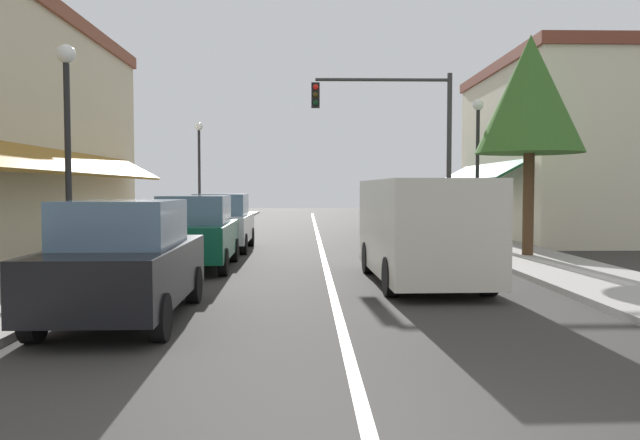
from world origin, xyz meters
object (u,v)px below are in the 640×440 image
at_px(traffic_signal_mast_arm, 403,127).
at_px(tree_right_near, 530,95).
at_px(street_lamp_left_far, 199,159).
at_px(street_lamp_left_near, 67,124).
at_px(parked_car_nearest_left, 124,261).
at_px(van_in_lane, 421,227).
at_px(parked_car_third_left, 222,222).
at_px(street_lamp_right_mid, 478,148).
at_px(parked_car_second_left, 196,232).

bearing_deg(traffic_signal_mast_arm, tree_right_near, -67.59).
bearing_deg(street_lamp_left_far, street_lamp_left_near, -89.70).
bearing_deg(street_lamp_left_near, parked_car_nearest_left, -57.77).
height_order(parked_car_nearest_left, van_in_lane, van_in_lane).
distance_m(parked_car_nearest_left, street_lamp_left_far, 18.87).
xyz_separation_m(street_lamp_left_near, tree_right_near, (10.70, 4.73, 1.29)).
distance_m(traffic_signal_mast_arm, tree_right_near, 6.57).
relative_size(parked_car_third_left, street_lamp_right_mid, 0.85).
bearing_deg(parked_car_second_left, van_in_lane, -27.37).
height_order(parked_car_nearest_left, tree_right_near, tree_right_near).
relative_size(street_lamp_right_mid, street_lamp_left_far, 1.00).
xyz_separation_m(parked_car_third_left, street_lamp_left_far, (-2.06, 8.09, 2.38)).
height_order(parked_car_third_left, street_lamp_left_near, street_lamp_left_near).
bearing_deg(parked_car_nearest_left, street_lamp_left_far, 95.18).
distance_m(parked_car_third_left, street_lamp_right_mid, 8.64).
bearing_deg(street_lamp_left_near, traffic_signal_mast_arm, 52.77).
xyz_separation_m(van_in_lane, street_lamp_left_far, (-7.05, 15.07, 2.11)).
bearing_deg(tree_right_near, parked_car_third_left, 162.80).
relative_size(traffic_signal_mast_arm, street_lamp_left_far, 1.27).
height_order(parked_car_third_left, tree_right_near, tree_right_near).
xyz_separation_m(street_lamp_right_mid, street_lamp_left_far, (-10.33, 7.29, -0.01)).
distance_m(parked_car_nearest_left, parked_car_second_left, 5.98).
height_order(van_in_lane, street_lamp_left_far, street_lamp_left_far).
distance_m(street_lamp_left_near, tree_right_near, 11.77).
distance_m(parked_car_nearest_left, parked_car_third_left, 10.51).
bearing_deg(street_lamp_left_near, van_in_lane, 3.71).
bearing_deg(tree_right_near, parked_car_nearest_left, -138.26).
xyz_separation_m(parked_car_nearest_left, street_lamp_right_mid, (8.30, 11.31, 2.39)).
relative_size(van_in_lane, traffic_signal_mast_arm, 0.85).
relative_size(van_in_lane, tree_right_near, 0.86).
distance_m(parked_car_nearest_left, van_in_lane, 6.15).
relative_size(parked_car_second_left, tree_right_near, 0.68).
bearing_deg(van_in_lane, traffic_signal_mast_arm, 81.53).
xyz_separation_m(street_lamp_left_near, street_lamp_right_mid, (10.25, 8.23, 0.08)).
bearing_deg(parked_car_nearest_left, parked_car_second_left, 88.91).
bearing_deg(parked_car_third_left, street_lamp_left_far, 103.74).
xyz_separation_m(parked_car_third_left, street_lamp_right_mid, (8.27, 0.80, 2.39)).
bearing_deg(street_lamp_right_mid, parked_car_nearest_left, -126.27).
bearing_deg(street_lamp_left_far, traffic_signal_mast_arm, -29.72).
xyz_separation_m(parked_car_second_left, street_lamp_left_far, (-2.03, 12.62, 2.38)).
distance_m(parked_car_nearest_left, tree_right_near, 12.27).
bearing_deg(street_lamp_left_near, street_lamp_left_far, 90.30).
xyz_separation_m(van_in_lane, street_lamp_right_mid, (3.28, 7.77, 2.12)).
bearing_deg(tree_right_near, traffic_signal_mast_arm, 112.41).
xyz_separation_m(van_in_lane, street_lamp_left_near, (-6.97, -0.45, 2.03)).
bearing_deg(van_in_lane, street_lamp_left_near, -178.00).
height_order(parked_car_nearest_left, parked_car_second_left, same).
height_order(parked_car_second_left, van_in_lane, van_in_lane).
bearing_deg(tree_right_near, street_lamp_left_near, -156.17).
relative_size(parked_car_third_left, street_lamp_left_far, 0.85).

